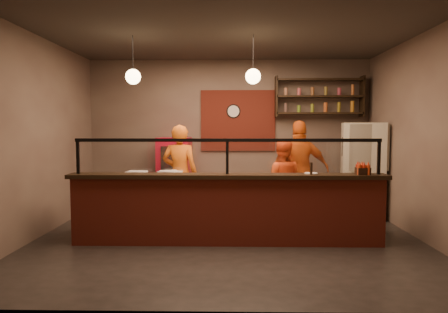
{
  "coord_description": "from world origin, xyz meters",
  "views": [
    {
      "loc": [
        0.07,
        -6.16,
        1.73
      ],
      "look_at": [
        -0.06,
        0.3,
        1.28
      ],
      "focal_mm": 32.0,
      "sensor_mm": 36.0,
      "label": 1
    }
  ],
  "objects_px": {
    "cook_left": "(180,174)",
    "pizza_dough": "(277,181)",
    "red_cooler": "(175,174)",
    "pepper_mill": "(311,168)",
    "cook_right": "(300,170)",
    "wall_clock": "(233,111)",
    "fridge": "(362,170)",
    "condiment_caddy": "(363,171)",
    "cook_mid": "(282,181)"
  },
  "relations": [
    {
      "from": "cook_left",
      "to": "pizza_dough",
      "type": "bearing_deg",
      "value": 159.75
    },
    {
      "from": "red_cooler",
      "to": "pepper_mill",
      "type": "height_order",
      "value": "red_cooler"
    },
    {
      "from": "cook_right",
      "to": "cook_left",
      "type": "bearing_deg",
      "value": 13.0
    },
    {
      "from": "cook_left",
      "to": "cook_right",
      "type": "distance_m",
      "value": 2.3
    },
    {
      "from": "wall_clock",
      "to": "cook_right",
      "type": "relative_size",
      "value": 0.16
    },
    {
      "from": "fridge",
      "to": "red_cooler",
      "type": "distance_m",
      "value": 3.78
    },
    {
      "from": "cook_right",
      "to": "pepper_mill",
      "type": "bearing_deg",
      "value": 86.54
    },
    {
      "from": "cook_left",
      "to": "red_cooler",
      "type": "relative_size",
      "value": 1.17
    },
    {
      "from": "wall_clock",
      "to": "condiment_caddy",
      "type": "height_order",
      "value": "wall_clock"
    },
    {
      "from": "wall_clock",
      "to": "cook_mid",
      "type": "distance_m",
      "value": 2.09
    },
    {
      "from": "pizza_dough",
      "to": "pepper_mill",
      "type": "height_order",
      "value": "pepper_mill"
    },
    {
      "from": "cook_right",
      "to": "red_cooler",
      "type": "distance_m",
      "value": 2.6
    },
    {
      "from": "cook_mid",
      "to": "condiment_caddy",
      "type": "bearing_deg",
      "value": 133.45
    },
    {
      "from": "cook_mid",
      "to": "pizza_dough",
      "type": "xyz_separation_m",
      "value": [
        -0.21,
        -1.05,
        0.14
      ]
    },
    {
      "from": "wall_clock",
      "to": "fridge",
      "type": "xyz_separation_m",
      "value": [
        2.5,
        -0.87,
        -1.18
      ]
    },
    {
      "from": "wall_clock",
      "to": "condiment_caddy",
      "type": "xyz_separation_m",
      "value": [
        1.88,
        -2.81,
        -0.99
      ]
    },
    {
      "from": "wall_clock",
      "to": "red_cooler",
      "type": "relative_size",
      "value": 0.19
    },
    {
      "from": "fridge",
      "to": "red_cooler",
      "type": "relative_size",
      "value": 1.19
    },
    {
      "from": "cook_left",
      "to": "fridge",
      "type": "xyz_separation_m",
      "value": [
        3.48,
        0.56,
        0.02
      ]
    },
    {
      "from": "cook_right",
      "to": "fridge",
      "type": "relative_size",
      "value": 1.02
    },
    {
      "from": "cook_right",
      "to": "pizza_dough",
      "type": "height_order",
      "value": "cook_right"
    },
    {
      "from": "cook_left",
      "to": "cook_mid",
      "type": "height_order",
      "value": "cook_left"
    },
    {
      "from": "cook_left",
      "to": "condiment_caddy",
      "type": "xyz_separation_m",
      "value": [
        2.85,
        -1.37,
        0.21
      ]
    },
    {
      "from": "fridge",
      "to": "condiment_caddy",
      "type": "distance_m",
      "value": 2.04
    },
    {
      "from": "fridge",
      "to": "wall_clock",
      "type": "bearing_deg",
      "value": 172.07
    },
    {
      "from": "fridge",
      "to": "red_cooler",
      "type": "xyz_separation_m",
      "value": [
        -3.74,
        0.56,
        -0.15
      ]
    },
    {
      "from": "cook_right",
      "to": "pizza_dough",
      "type": "bearing_deg",
      "value": 68.21
    },
    {
      "from": "pizza_dough",
      "to": "fridge",
      "type": "bearing_deg",
      "value": 39.64
    },
    {
      "from": "pizza_dough",
      "to": "wall_clock",
      "type": "bearing_deg",
      "value": 105.85
    },
    {
      "from": "fridge",
      "to": "pizza_dough",
      "type": "distance_m",
      "value": 2.37
    },
    {
      "from": "red_cooler",
      "to": "cook_left",
      "type": "bearing_deg",
      "value": -74.05
    },
    {
      "from": "cook_left",
      "to": "cook_right",
      "type": "height_order",
      "value": "cook_right"
    },
    {
      "from": "wall_clock",
      "to": "pepper_mill",
      "type": "height_order",
      "value": "wall_clock"
    },
    {
      "from": "wall_clock",
      "to": "red_cooler",
      "type": "bearing_deg",
      "value": -165.93
    },
    {
      "from": "cook_right",
      "to": "cook_mid",
      "type": "bearing_deg",
      "value": 44.34
    },
    {
      "from": "fridge",
      "to": "pepper_mill",
      "type": "distance_m",
      "value": 2.36
    },
    {
      "from": "cook_left",
      "to": "cook_right",
      "type": "xyz_separation_m",
      "value": [
        2.25,
        0.47,
        0.04
      ]
    },
    {
      "from": "red_cooler",
      "to": "condiment_caddy",
      "type": "height_order",
      "value": "red_cooler"
    },
    {
      "from": "wall_clock",
      "to": "fridge",
      "type": "bearing_deg",
      "value": -19.27
    },
    {
      "from": "cook_right",
      "to": "red_cooler",
      "type": "xyz_separation_m",
      "value": [
        -2.51,
        0.66,
        -0.17
      ]
    },
    {
      "from": "cook_right",
      "to": "red_cooler",
      "type": "bearing_deg",
      "value": -13.47
    },
    {
      "from": "cook_right",
      "to": "pizza_dough",
      "type": "relative_size",
      "value": 3.89
    },
    {
      "from": "pepper_mill",
      "to": "fridge",
      "type": "bearing_deg",
      "value": 54.4
    },
    {
      "from": "pepper_mill",
      "to": "cook_right",
      "type": "bearing_deg",
      "value": 85.39
    },
    {
      "from": "red_cooler",
      "to": "fridge",
      "type": "bearing_deg",
      "value": -5.65
    },
    {
      "from": "red_cooler",
      "to": "pepper_mill",
      "type": "relative_size",
      "value": 8.76
    },
    {
      "from": "pepper_mill",
      "to": "wall_clock",
      "type": "bearing_deg",
      "value": 112.08
    },
    {
      "from": "wall_clock",
      "to": "pizza_dough",
      "type": "bearing_deg",
      "value": -74.15
    },
    {
      "from": "fridge",
      "to": "red_cooler",
      "type": "height_order",
      "value": "fridge"
    },
    {
      "from": "condiment_caddy",
      "to": "pepper_mill",
      "type": "xyz_separation_m",
      "value": [
        -0.75,
        0.02,
        0.04
      ]
    }
  ]
}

